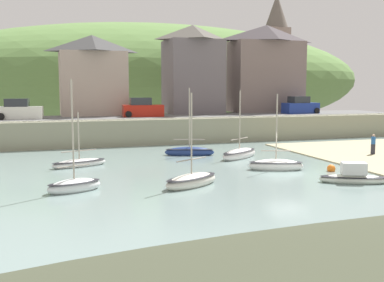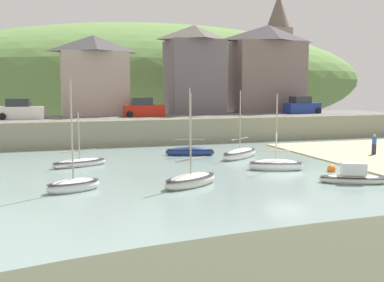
# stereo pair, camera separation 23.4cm
# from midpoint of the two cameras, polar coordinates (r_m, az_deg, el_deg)

# --- Properties ---
(quay_seawall) EXTENTS (48.00, 9.40, 2.40)m
(quay_seawall) POSITION_cam_midpoint_polar(r_m,az_deg,el_deg) (46.41, 1.21, 1.60)
(quay_seawall) COLOR gray
(quay_seawall) RESTS_ON ground
(hillside_backdrop) EXTENTS (80.00, 44.00, 18.92)m
(hillside_backdrop) POSITION_cam_midpoint_polar(r_m,az_deg,el_deg) (83.49, -4.94, 7.51)
(hillside_backdrop) COLOR #5E8543
(hillside_backdrop) RESTS_ON ground
(waterfront_building_left) EXTENTS (7.17, 5.62, 8.53)m
(waterfront_building_left) POSITION_cam_midpoint_polar(r_m,az_deg,el_deg) (51.79, -11.77, 7.96)
(waterfront_building_left) COLOR tan
(waterfront_building_left) RESTS_ON ground
(waterfront_building_centre) EXTENTS (6.43, 5.75, 10.02)m
(waterfront_building_centre) POSITION_cam_midpoint_polar(r_m,az_deg,el_deg) (54.12, 0.40, 8.84)
(waterfront_building_centre) COLOR slate
(waterfront_building_centre) RESTS_ON ground
(waterfront_building_right) EXTENTS (8.84, 4.62, 10.37)m
(waterfront_building_right) POSITION_cam_midpoint_polar(r_m,az_deg,el_deg) (57.66, 9.36, 8.80)
(waterfront_building_right) COLOR slate
(waterfront_building_right) RESTS_ON ground
(church_with_spire) EXTENTS (3.00, 3.00, 14.98)m
(church_with_spire) POSITION_cam_midpoint_polar(r_m,az_deg,el_deg) (62.89, 10.55, 10.83)
(church_with_spire) COLOR gray
(church_with_spire) RESTS_ON ground
(dinghy_open_wooden) EXTENTS (3.19, 2.15, 6.10)m
(dinghy_open_wooden) POSITION_cam_midpoint_polar(r_m,az_deg,el_deg) (25.56, -14.06, -5.29)
(dinghy_open_wooden) COLOR white
(dinghy_open_wooden) RESTS_ON ground
(sailboat_far_left) EXTENTS (3.84, 2.37, 5.24)m
(sailboat_far_left) POSITION_cam_midpoint_polar(r_m,az_deg,el_deg) (31.44, 10.43, -2.95)
(sailboat_far_left) COLOR white
(sailboat_far_left) RESTS_ON ground
(sailboat_white_hull) EXTENTS (4.02, 2.65, 1.32)m
(sailboat_white_hull) POSITION_cam_midpoint_polar(r_m,az_deg,el_deg) (28.42, 19.34, -4.24)
(sailboat_white_hull) COLOR silver
(sailboat_white_hull) RESTS_ON ground
(sailboat_blue_trim) EXTENTS (4.07, 2.16, 5.58)m
(sailboat_blue_trim) POSITION_cam_midpoint_polar(r_m,az_deg,el_deg) (37.38, -0.09, -1.29)
(sailboat_blue_trim) COLOR navy
(sailboat_blue_trim) RESTS_ON ground
(sailboat_nearest_shore) EXTENTS (4.29, 3.57, 5.42)m
(sailboat_nearest_shore) POSITION_cam_midpoint_polar(r_m,az_deg,el_deg) (36.15, 6.06, -1.59)
(sailboat_nearest_shore) COLOR white
(sailboat_nearest_shore) RESTS_ON ground
(rowboat_small_beached) EXTENTS (4.00, 3.09, 5.38)m
(rowboat_small_beached) POSITION_cam_midpoint_polar(r_m,az_deg,el_deg) (26.01, 0.09, -4.88)
(rowboat_small_beached) COLOR silver
(rowboat_small_beached) RESTS_ON ground
(motorboat_with_cabin) EXTENTS (4.10, 2.40, 3.90)m
(motorboat_with_cabin) POSITION_cam_midpoint_polar(r_m,az_deg,el_deg) (33.20, -13.41, -2.63)
(motorboat_with_cabin) COLOR white
(motorboat_with_cabin) RESTS_ON ground
(parked_car_near_slipway) EXTENTS (4.25, 2.11, 1.95)m
(parked_car_near_slipway) POSITION_cam_midpoint_polar(r_m,az_deg,el_deg) (47.13, -20.08, 3.52)
(parked_car_near_slipway) COLOR silver
(parked_car_near_slipway) RESTS_ON ground
(parked_car_by_wall) EXTENTS (4.20, 1.97, 1.95)m
(parked_car_by_wall) POSITION_cam_midpoint_polar(r_m,az_deg,el_deg) (48.05, -5.79, 3.95)
(parked_car_by_wall) COLOR #B31F12
(parked_car_by_wall) RESTS_ON ground
(parked_car_end_of_row) EXTENTS (4.21, 1.99, 1.95)m
(parked_car_end_of_row) POSITION_cam_midpoint_polar(r_m,az_deg,el_deg) (54.75, 13.40, 4.15)
(parked_car_end_of_row) COLOR navy
(parked_car_end_of_row) RESTS_ON ground
(person_on_slipway) EXTENTS (0.34, 0.34, 1.62)m
(person_on_slipway) POSITION_cam_midpoint_polar(r_m,az_deg,el_deg) (39.88, 21.56, -0.28)
(person_on_slipway) COLOR #282833
(person_on_slipway) RESTS_ON ground
(mooring_buoy) EXTENTS (0.55, 0.55, 0.55)m
(mooring_buoy) POSITION_cam_midpoint_polar(r_m,az_deg,el_deg) (31.76, 16.89, -3.29)
(mooring_buoy) COLOR orange
(mooring_buoy) RESTS_ON ground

